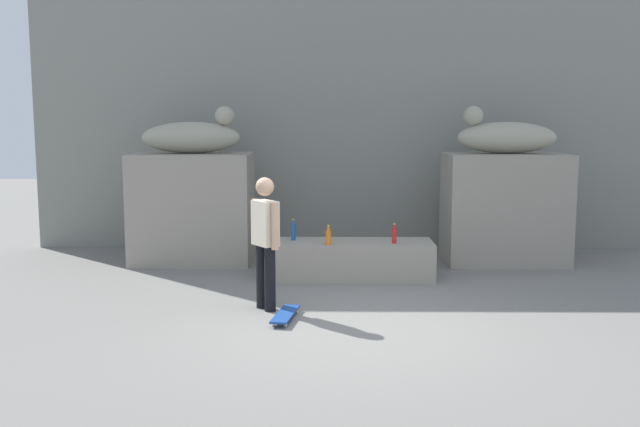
% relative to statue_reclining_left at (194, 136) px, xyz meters
% --- Properties ---
extents(ground_plane, '(40.00, 40.00, 0.00)m').
position_rel_statue_reclining_left_xyz_m(ground_plane, '(2.55, -3.86, -2.10)').
color(ground_plane, slate).
extents(facade_wall, '(11.39, 0.60, 6.10)m').
position_rel_statue_reclining_left_xyz_m(facade_wall, '(2.55, 1.54, 0.95)').
color(facade_wall, gray).
rests_on(facade_wall, ground_plane).
extents(pedestal_left, '(1.95, 1.26, 1.81)m').
position_rel_statue_reclining_left_xyz_m(pedestal_left, '(-0.04, -0.01, -1.19)').
color(pedestal_left, gray).
rests_on(pedestal_left, ground_plane).
extents(pedestal_right, '(1.95, 1.26, 1.81)m').
position_rel_statue_reclining_left_xyz_m(pedestal_right, '(5.14, -0.01, -1.19)').
color(pedestal_right, gray).
rests_on(pedestal_right, ground_plane).
extents(statue_reclining_left, '(1.66, 0.78, 0.78)m').
position_rel_statue_reclining_left_xyz_m(statue_reclining_left, '(0.00, 0.00, 0.00)').
color(statue_reclining_left, '#A4A08B').
rests_on(statue_reclining_left, pedestal_left).
extents(statue_reclining_right, '(1.63, 0.67, 0.78)m').
position_rel_statue_reclining_left_xyz_m(statue_reclining_right, '(5.11, -0.00, 0.00)').
color(statue_reclining_right, '#A4A08B').
rests_on(statue_reclining_right, pedestal_right).
extents(ledge_block, '(2.47, 0.82, 0.56)m').
position_rel_statue_reclining_left_xyz_m(ledge_block, '(2.55, -1.22, -1.82)').
color(ledge_block, gray).
rests_on(ledge_block, ground_plane).
extents(skater, '(0.37, 0.45, 1.67)m').
position_rel_statue_reclining_left_xyz_m(skater, '(1.44, -3.03, -1.17)').
color(skater, black).
rests_on(skater, ground_plane).
extents(skateboard, '(0.33, 0.82, 0.08)m').
position_rel_statue_reclining_left_xyz_m(skateboard, '(1.71, -3.48, -2.03)').
color(skateboard, navy).
rests_on(skateboard, ground_plane).
extents(bottle_orange, '(0.08, 0.08, 0.29)m').
position_rel_statue_reclining_left_xyz_m(bottle_orange, '(2.22, -1.51, -1.42)').
color(bottle_orange, orange).
rests_on(bottle_orange, ledge_block).
extents(bottle_blue, '(0.07, 0.07, 0.32)m').
position_rel_statue_reclining_left_xyz_m(bottle_blue, '(1.69, -1.12, -1.41)').
color(bottle_blue, '#194C99').
rests_on(bottle_blue, ledge_block).
extents(bottle_red, '(0.07, 0.07, 0.30)m').
position_rel_statue_reclining_left_xyz_m(bottle_red, '(3.20, -1.37, -1.42)').
color(bottle_red, red).
rests_on(bottle_red, ledge_block).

